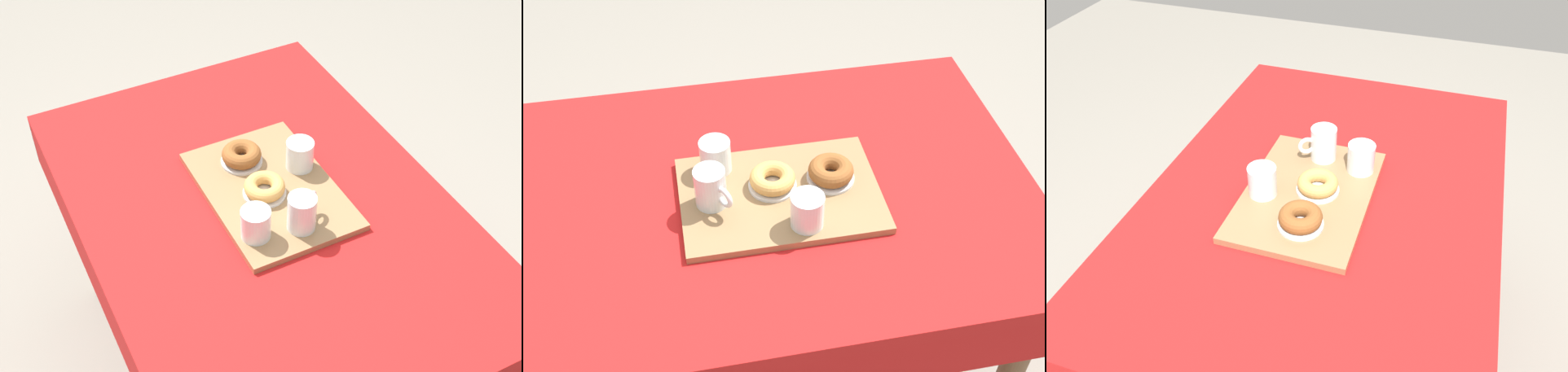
{
  "view_description": "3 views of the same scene",
  "coord_description": "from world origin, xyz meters",
  "views": [
    {
      "loc": [
        -1.21,
        0.62,
        2.12
      ],
      "look_at": [
        0.02,
        0.0,
        0.83
      ],
      "focal_mm": 50.7,
      "sensor_mm": 36.0,
      "label": 1
    },
    {
      "loc": [
        -0.16,
        -1.16,
        1.89
      ],
      "look_at": [
        0.05,
        -0.03,
        0.8
      ],
      "focal_mm": 46.7,
      "sensor_mm": 36.0,
      "label": 2
    },
    {
      "loc": [
        1.03,
        0.28,
        1.65
      ],
      "look_at": [
        0.03,
        -0.04,
        0.8
      ],
      "focal_mm": 35.25,
      "sensor_mm": 36.0,
      "label": 3
    }
  ],
  "objects": [
    {
      "name": "ground_plane",
      "position": [
        0.0,
        0.0,
        0.0
      ],
      "size": [
        6.0,
        6.0,
        0.0
      ],
      "primitive_type": "plane",
      "color": "gray"
    },
    {
      "name": "serving_tray",
      "position": [
        0.04,
        -0.04,
        0.78
      ],
      "size": [
        0.47,
        0.33,
        0.02
      ],
      "primitive_type": "cube",
      "color": "olive",
      "rests_on": "dining_table"
    },
    {
      "name": "water_glass_near",
      "position": [
        -0.09,
        0.07,
        0.82
      ],
      "size": [
        0.08,
        0.08,
        0.08
      ],
      "color": "white",
      "rests_on": "serving_tray"
    },
    {
      "name": "water_glass_far",
      "position": [
        0.08,
        -0.15,
        0.82
      ],
      "size": [
        0.08,
        0.08,
        0.08
      ],
      "color": "white",
      "rests_on": "serving_tray"
    },
    {
      "name": "donut_plate_right",
      "position": [
        0.03,
        -0.01,
        0.79
      ],
      "size": [
        0.11,
        0.11,
        0.01
      ],
      "primitive_type": "cylinder",
      "color": "silver",
      "rests_on": "serving_tray"
    },
    {
      "name": "dining_table",
      "position": [
        0.0,
        0.0,
        0.67
      ],
      "size": [
        1.33,
        0.92,
        0.77
      ],
      "color": "red",
      "rests_on": "ground"
    },
    {
      "name": "sugar_donut_right",
      "position": [
        0.03,
        -0.01,
        0.81
      ],
      "size": [
        0.11,
        0.11,
        0.04
      ],
      "primitive_type": "torus",
      "color": "tan",
      "rests_on": "donut_plate_right"
    },
    {
      "name": "donut_plate_left",
      "position": [
        0.17,
        -0.01,
        0.79
      ],
      "size": [
        0.11,
        0.11,
        0.01
      ],
      "primitive_type": "cylinder",
      "color": "silver",
      "rests_on": "serving_tray"
    },
    {
      "name": "sugar_donut_left",
      "position": [
        0.17,
        -0.01,
        0.81
      ],
      "size": [
        0.11,
        0.11,
        0.04
      ],
      "primitive_type": "torus",
      "color": "brown",
      "rests_on": "donut_plate_left"
    },
    {
      "name": "tea_mug_left",
      "position": [
        -0.12,
        -0.04,
        0.83
      ],
      "size": [
        0.08,
        0.1,
        0.1
      ],
      "color": "white",
      "rests_on": "serving_tray"
    }
  ]
}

